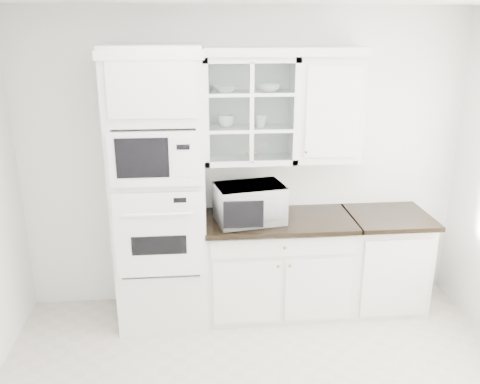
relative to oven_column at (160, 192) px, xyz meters
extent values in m
cube|color=white|center=(0.75, 0.32, 0.15)|extent=(4.00, 0.02, 2.70)
cube|color=silver|center=(0.00, 0.01, 0.00)|extent=(0.76, 0.65, 2.40)
cube|color=white|center=(0.00, -0.33, -0.26)|extent=(0.70, 0.03, 0.72)
cube|color=black|center=(0.00, -0.35, -0.34)|extent=(0.44, 0.01, 0.16)
cube|color=white|center=(0.00, -0.33, 0.37)|extent=(0.70, 0.03, 0.43)
cube|color=black|center=(-0.09, -0.35, 0.39)|extent=(0.40, 0.01, 0.31)
cube|color=silver|center=(1.03, 0.03, -0.76)|extent=(1.30, 0.60, 0.88)
cube|color=black|center=(1.03, 0.00, -0.30)|extent=(1.32, 0.67, 0.04)
cube|color=silver|center=(2.03, 0.03, -0.76)|extent=(0.70, 0.60, 0.88)
cube|color=black|center=(2.03, 0.00, -0.30)|extent=(0.72, 0.67, 0.04)
cube|color=silver|center=(0.78, 0.17, 0.65)|extent=(0.80, 0.33, 0.90)
cube|color=silver|center=(0.78, 0.17, 0.50)|extent=(0.74, 0.29, 0.02)
cube|color=silver|center=(0.78, 0.17, 0.80)|extent=(0.74, 0.29, 0.02)
cube|color=silver|center=(1.46, 0.17, 0.65)|extent=(0.55, 0.33, 0.90)
cube|color=white|center=(0.68, 0.14, 1.14)|extent=(2.14, 0.38, 0.07)
imported|color=white|center=(0.76, -0.02, -0.12)|extent=(0.64, 0.57, 0.33)
imported|color=white|center=(0.57, 0.17, 0.84)|extent=(0.24, 0.24, 0.05)
imported|color=white|center=(0.94, 0.15, 0.84)|extent=(0.19, 0.19, 0.06)
imported|color=white|center=(0.58, 0.16, 0.56)|extent=(0.15, 0.15, 0.10)
imported|color=white|center=(0.87, 0.15, 0.56)|extent=(0.12, 0.12, 0.10)
camera|label=1|loc=(0.32, -4.11, 1.36)|focal=38.00mm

